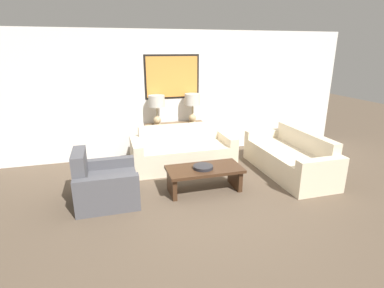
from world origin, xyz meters
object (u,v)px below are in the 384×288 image
at_px(console_table, 175,140).
at_px(armchair_near_back_wall, 104,185).
at_px(couch_by_side, 290,159).
at_px(coffee_table, 204,174).
at_px(table_lamp_left, 157,104).
at_px(table_lamp_right, 192,102).
at_px(decorative_bowl, 203,167).
at_px(couch_by_back_wall, 183,153).

xyz_separation_m(console_table, armchair_near_back_wall, (-1.52, -1.73, -0.09)).
relative_size(couch_by_side, coffee_table, 1.62).
relative_size(table_lamp_left, table_lamp_right, 1.00).
relative_size(table_lamp_left, couch_by_side, 0.31).
bearing_deg(table_lamp_left, table_lamp_right, 0.00).
bearing_deg(table_lamp_left, decorative_bowl, -76.76).
relative_size(couch_by_back_wall, armchair_near_back_wall, 2.21).
bearing_deg(couch_by_back_wall, coffee_table, -86.32).
height_order(table_lamp_left, armchair_near_back_wall, table_lamp_left).
xyz_separation_m(table_lamp_left, armchair_near_back_wall, (-1.14, -1.73, -0.90)).
bearing_deg(coffee_table, table_lamp_left, 104.32).
bearing_deg(coffee_table, couch_by_side, 8.76).
xyz_separation_m(console_table, table_lamp_right, (0.39, 0.00, 0.81)).
distance_m(table_lamp_left, table_lamp_right, 0.77).
xyz_separation_m(couch_by_back_wall, armchair_near_back_wall, (-1.52, -1.08, -0.01)).
xyz_separation_m(table_lamp_left, table_lamp_right, (0.77, 0.00, 0.00)).
relative_size(coffee_table, decorative_bowl, 3.81).
bearing_deg(decorative_bowl, table_lamp_right, 79.39).
bearing_deg(armchair_near_back_wall, console_table, 48.60).
xyz_separation_m(table_lamp_right, coffee_table, (-0.31, -1.80, -0.87)).
height_order(console_table, decorative_bowl, console_table).
bearing_deg(couch_by_side, decorative_bowl, -170.70).
height_order(decorative_bowl, armchair_near_back_wall, armchair_near_back_wall).
relative_size(table_lamp_left, armchair_near_back_wall, 0.69).
bearing_deg(couch_by_back_wall, table_lamp_left, 121.06).
bearing_deg(couch_by_back_wall, decorative_bowl, -87.89).
height_order(console_table, coffee_table, console_table).
bearing_deg(coffee_table, decorative_bowl, -144.20).
relative_size(console_table, coffee_table, 1.03).
distance_m(table_lamp_left, decorative_bowl, 2.02).
xyz_separation_m(console_table, table_lamp_left, (-0.39, 0.00, 0.81)).
distance_m(console_table, decorative_bowl, 1.83).
relative_size(table_lamp_left, couch_by_back_wall, 0.31).
xyz_separation_m(decorative_bowl, armchair_near_back_wall, (-1.57, 0.10, -0.16)).
relative_size(couch_by_back_wall, coffee_table, 1.62).
xyz_separation_m(table_lamp_right, couch_by_side, (1.48, -1.53, -0.89)).
bearing_deg(table_lamp_right, console_table, 180.00).
bearing_deg(armchair_near_back_wall, coffee_table, -2.83).
height_order(table_lamp_left, decorative_bowl, table_lamp_left).
bearing_deg(table_lamp_right, decorative_bowl, -100.61).
bearing_deg(decorative_bowl, armchair_near_back_wall, 176.30).
height_order(couch_by_back_wall, couch_by_side, same).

